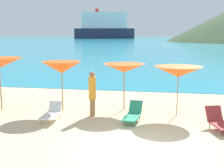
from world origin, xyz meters
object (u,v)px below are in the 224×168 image
object	(u,v)px
lounge_chair_10	(133,114)
lounge_chair_5	(219,121)
umbrella_5	(178,72)
beachgoer_1	(92,92)
umbrella_4	(124,68)
lounge_chair_8	(51,113)
umbrella_3	(62,67)
cruise_ship	(104,27)

from	to	relation	value
lounge_chair_10	lounge_chair_5	bearing A→B (deg)	-1.57
umbrella_5	lounge_chair_5	size ratio (longest dim) A/B	1.39
lounge_chair_10	beachgoer_1	distance (m)	1.99
umbrella_4	lounge_chair_5	bearing A→B (deg)	-31.42
lounge_chair_8	umbrella_4	bearing A→B (deg)	38.28
umbrella_3	lounge_chair_8	xyz separation A→B (m)	(0.10, -1.61, -1.66)
umbrella_3	lounge_chair_10	distance (m)	3.91
lounge_chair_5	umbrella_5	bearing A→B (deg)	111.72
umbrella_5	umbrella_3	bearing A→B (deg)	-178.46
beachgoer_1	umbrella_4	bearing A→B (deg)	134.26
lounge_chair_8	beachgoer_1	world-z (taller)	beachgoer_1
umbrella_4	lounge_chair_10	size ratio (longest dim) A/B	1.37
cruise_ship	beachgoer_1	bearing A→B (deg)	-87.13
umbrella_4	lounge_chair_10	distance (m)	2.54
beachgoer_1	umbrella_3	bearing A→B (deg)	-117.82
umbrella_5	cruise_ship	distance (m)	245.46
beachgoer_1	cruise_ship	size ratio (longest dim) A/B	0.04
lounge_chair_5	lounge_chair_8	xyz separation A→B (m)	(-6.42, 0.04, -0.02)
cruise_ship	lounge_chair_10	bearing A→B (deg)	-86.75
umbrella_4	cruise_ship	xyz separation A→B (m)	(-50.60, 239.00, 7.95)
lounge_chair_8	lounge_chair_10	distance (m)	3.26
umbrella_4	lounge_chair_8	xyz separation A→B (m)	(-2.62, -2.28, -1.61)
lounge_chair_5	beachgoer_1	world-z (taller)	beachgoer_1
lounge_chair_8	beachgoer_1	xyz separation A→B (m)	(1.45, 0.95, 0.72)
umbrella_5	beachgoer_1	xyz separation A→B (m)	(-3.52, -0.80, -0.84)
umbrella_3	cruise_ship	distance (m)	244.54
umbrella_3	umbrella_5	distance (m)	5.08
umbrella_3	lounge_chair_10	xyz separation A→B (m)	(3.34, -1.19, -1.65)
umbrella_4	lounge_chair_8	distance (m)	3.83
umbrella_5	lounge_chair_5	xyz separation A→B (m)	(1.44, -1.78, -1.54)
umbrella_3	lounge_chair_8	size ratio (longest dim) A/B	1.60
umbrella_3	beachgoer_1	bearing A→B (deg)	-23.04
lounge_chair_8	beachgoer_1	distance (m)	1.88
umbrella_3	lounge_chair_10	world-z (taller)	umbrella_3
lounge_chair_5	beachgoer_1	bearing A→B (deg)	151.62
cruise_ship	umbrella_4	bearing A→B (deg)	-86.80
lounge_chair_8	cruise_ship	distance (m)	246.20
lounge_chair_8	umbrella_3	bearing A→B (deg)	90.78
umbrella_5	beachgoer_1	world-z (taller)	umbrella_5
umbrella_3	cruise_ship	xyz separation A→B (m)	(-47.88, 239.68, 7.90)
lounge_chair_8	cruise_ship	size ratio (longest dim) A/B	0.03
lounge_chair_5	lounge_chair_10	xyz separation A→B (m)	(-3.18, 0.45, -0.01)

